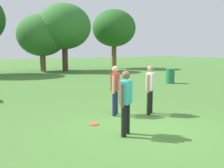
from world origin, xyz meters
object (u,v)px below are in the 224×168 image
object	(u,v)px
person_bystander	(115,87)
tree_slender_mid	(64,27)
person_thrower	(150,87)
tree_far_right	(42,35)
frisbee	(94,124)
trash_can_beside_table	(170,76)
person_catcher	(126,99)
tree_back_left	(114,28)

from	to	relation	value
person_bystander	tree_slender_mid	size ratio (longest dim) A/B	0.24
person_thrower	tree_far_right	world-z (taller)	tree_far_right
frisbee	trash_can_beside_table	distance (m)	10.15
tree_far_right	person_catcher	bearing A→B (deg)	-101.73
person_catcher	frisbee	xyz separation A→B (m)	(-0.23, 1.26, -0.93)
frisbee	trash_can_beside_table	world-z (taller)	trash_can_beside_table
frisbee	tree_back_left	size ratio (longest dim) A/B	0.04
person_bystander	tree_back_left	distance (m)	21.82
frisbee	tree_back_left	xyz separation A→B (m)	(12.80, 18.61, 4.65)
tree_far_right	tree_back_left	bearing A→B (deg)	-3.10
tree_back_left	tree_slender_mid	bearing A→B (deg)	-175.38
frisbee	trash_can_beside_table	size ratio (longest dim) A/B	0.31
person_thrower	tree_far_right	size ratio (longest dim) A/B	0.29
person_catcher	tree_back_left	xyz separation A→B (m)	(12.57, 19.87, 3.72)
person_catcher	tree_far_right	world-z (taller)	tree_far_right
person_bystander	tree_back_left	xyz separation A→B (m)	(11.69, 18.05, 3.72)
trash_can_beside_table	person_bystander	bearing A→B (deg)	-147.12
person_catcher	frisbee	bearing A→B (deg)	100.42
trash_can_beside_table	tree_back_left	distance (m)	14.49
tree_far_right	person_thrower	bearing A→B (deg)	-96.86
person_bystander	frisbee	distance (m)	1.56
tree_slender_mid	person_bystander	bearing A→B (deg)	-106.98
person_thrower	person_bystander	distance (m)	1.17
person_thrower	trash_can_beside_table	size ratio (longest dim) A/B	1.71
person_catcher	trash_can_beside_table	distance (m)	10.69
person_bystander	tree_far_right	xyz separation A→B (m)	(3.34, 18.50, 2.69)
trash_can_beside_table	tree_far_right	distance (m)	14.62
person_thrower	frisbee	bearing A→B (deg)	-178.93
person_thrower	frisbee	world-z (taller)	person_thrower
person_bystander	tree_far_right	bearing A→B (deg)	79.77
trash_can_beside_table	tree_slender_mid	size ratio (longest dim) A/B	0.14
person_thrower	trash_can_beside_table	world-z (taller)	person_thrower
person_catcher	tree_slender_mid	bearing A→B (deg)	72.14
tree_back_left	tree_far_right	bearing A→B (deg)	176.90
trash_can_beside_table	tree_slender_mid	distance (m)	13.49
person_bystander	trash_can_beside_table	xyz separation A→B (m)	(7.47, 4.83, -0.46)
tree_far_right	tree_slender_mid	size ratio (longest dim) A/B	0.84
person_bystander	frisbee	world-z (taller)	person_bystander
frisbee	tree_far_right	bearing A→B (deg)	76.86
frisbee	trash_can_beside_table	xyz separation A→B (m)	(8.58, 5.40, 0.47)
person_bystander	trash_can_beside_table	world-z (taller)	person_bystander
person_thrower	trash_can_beside_table	xyz separation A→B (m)	(6.42, 5.36, -0.46)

